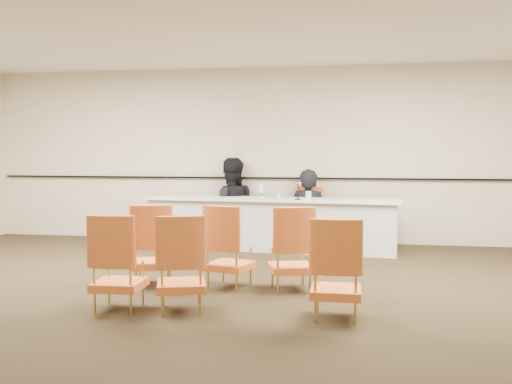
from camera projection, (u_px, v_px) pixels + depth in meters
floor at (210, 299)px, 6.02m from camera, size 10.00×10.00×0.00m
ceiling at (208, 9)px, 5.81m from camera, size 10.00×10.00×0.00m
wall_back at (267, 155)px, 9.85m from camera, size 10.00×0.04×3.00m
wall_rail at (266, 178)px, 9.84m from camera, size 9.80×0.04×0.03m
panel_table at (272, 224)px, 9.10m from camera, size 4.07×1.20×0.80m
panelist_main at (308, 223)px, 9.56m from camera, size 0.72×0.53×1.81m
panelist_main_chair at (308, 216)px, 9.55m from camera, size 0.53×0.53×0.95m
panelist_second at (231, 212)px, 9.87m from camera, size 1.07×0.93×1.88m
panelist_second_chair at (231, 214)px, 9.87m from camera, size 0.53×0.53×0.95m
papers at (299, 200)px, 8.88m from camera, size 0.33×0.27×0.00m
microphone at (298, 191)px, 8.81m from camera, size 0.12×0.21×0.28m
water_bottle at (261, 191)px, 9.05m from camera, size 0.08×0.08×0.24m
drinking_glass at (279, 196)px, 8.97m from camera, size 0.07×0.07×0.10m
coffee_cup at (308, 196)px, 8.77m from camera, size 0.11×0.11×0.14m
aud_chair_front_left at (153, 244)px, 6.63m from camera, size 0.61×0.61×0.95m
aud_chair_front_mid at (230, 246)px, 6.51m from camera, size 0.62×0.62×0.95m
aud_chair_front_right at (291, 248)px, 6.38m from camera, size 0.63×0.63×0.95m
aud_chair_back_left at (119, 261)px, 5.58m from camera, size 0.52×0.52×0.95m
aud_chair_back_mid at (181, 262)px, 5.54m from camera, size 0.63×0.63×0.95m
aud_chair_back_right at (336, 268)px, 5.29m from camera, size 0.50×0.50×0.95m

